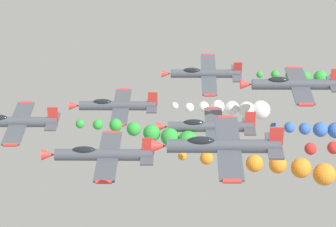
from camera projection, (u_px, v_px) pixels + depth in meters
airplane_lead at (13, 122)px, 81.11m from camera, size 9.26×10.35×3.35m
smoke_trail_lead at (158, 135)px, 80.23m from camera, size 2.89×12.90×3.15m
airplane_left_inner at (102, 155)px, 70.59m from camera, size 9.33×10.35×3.22m
smoke_trail_left_inner at (285, 167)px, 71.49m from camera, size 3.03×14.77×3.57m
airplane_right_inner at (116, 106)px, 90.00m from camera, size 9.30×10.35×3.28m
smoke_trail_right_inner at (240, 109)px, 90.08m from camera, size 2.30×11.60×2.36m
airplane_left_outer at (209, 127)px, 80.62m from camera, size 9.32×10.35×3.24m
airplane_right_outer at (221, 146)px, 60.82m from camera, size 9.15×10.35×3.52m
airplane_trailing at (204, 73)px, 99.26m from camera, size 8.75×10.35×4.51m
airplane_high_slot at (294, 84)px, 79.30m from camera, size 9.33×10.35×3.22m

